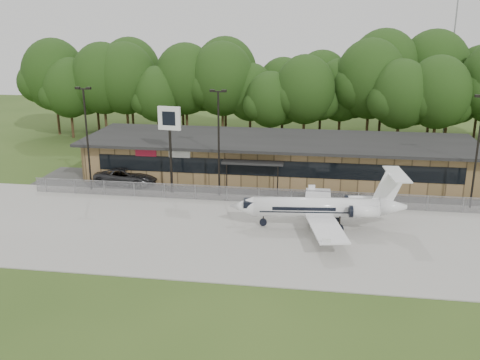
% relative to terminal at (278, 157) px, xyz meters
% --- Properties ---
extents(ground, '(160.00, 160.00, 0.00)m').
position_rel_terminal_xyz_m(ground, '(0.00, -23.94, -2.18)').
color(ground, '#2F4719').
rests_on(ground, ground).
extents(apron, '(64.00, 18.00, 0.08)m').
position_rel_terminal_xyz_m(apron, '(0.00, -15.94, -2.14)').
color(apron, '#9E9B93').
rests_on(apron, ground).
extents(parking_lot, '(50.00, 9.00, 0.06)m').
position_rel_terminal_xyz_m(parking_lot, '(0.00, -4.44, -2.15)').
color(parking_lot, '#383835').
rests_on(parking_lot, ground).
extents(terminal, '(41.00, 11.65, 4.30)m').
position_rel_terminal_xyz_m(terminal, '(0.00, 0.00, 0.00)').
color(terminal, olive).
rests_on(terminal, ground).
extents(fence, '(46.00, 0.04, 1.52)m').
position_rel_terminal_xyz_m(fence, '(0.00, -8.94, -1.40)').
color(fence, gray).
rests_on(fence, ground).
extents(treeline, '(72.00, 12.00, 15.00)m').
position_rel_terminal_xyz_m(treeline, '(0.00, 18.06, 5.32)').
color(treeline, '#203912').
rests_on(treeline, ground).
extents(radio_mast, '(0.20, 0.20, 25.00)m').
position_rel_terminal_xyz_m(radio_mast, '(22.00, 24.06, 10.32)').
color(radio_mast, gray).
rests_on(radio_mast, ground).
extents(light_pole_left, '(1.55, 0.30, 10.23)m').
position_rel_terminal_xyz_m(light_pole_left, '(-18.00, -7.44, 3.80)').
color(light_pole_left, black).
rests_on(light_pole_left, ground).
extents(light_pole_mid, '(1.55, 0.30, 10.23)m').
position_rel_terminal_xyz_m(light_pole_mid, '(-5.00, -7.44, 3.80)').
color(light_pole_mid, black).
rests_on(light_pole_mid, ground).
extents(light_pole_right, '(1.55, 0.30, 10.23)m').
position_rel_terminal_xyz_m(light_pole_right, '(18.00, -7.44, 3.80)').
color(light_pole_right, black).
rests_on(light_pole_right, ground).
extents(business_jet, '(14.41, 12.87, 4.84)m').
position_rel_terminal_xyz_m(business_jet, '(4.78, -14.23, -0.44)').
color(business_jet, white).
rests_on(business_jet, ground).
extents(suv, '(6.64, 3.45, 1.79)m').
position_rel_terminal_xyz_m(suv, '(-15.14, -5.17, -1.28)').
color(suv, '#343437').
rests_on(suv, ground).
extents(pole_sign, '(2.25, 0.54, 8.53)m').
position_rel_terminal_xyz_m(pole_sign, '(-9.78, -7.14, 4.35)').
color(pole_sign, black).
rests_on(pole_sign, ground).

